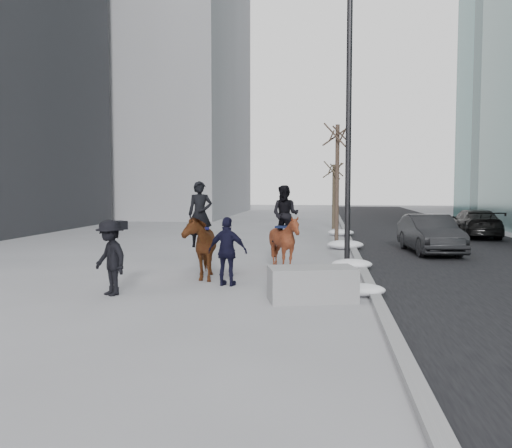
# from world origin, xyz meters

# --- Properties ---
(ground) EXTENTS (120.00, 120.00, 0.00)m
(ground) POSITION_xyz_m (0.00, 0.00, 0.00)
(ground) COLOR gray
(ground) RESTS_ON ground
(road) EXTENTS (8.00, 90.00, 0.01)m
(road) POSITION_xyz_m (7.00, 10.00, 0.01)
(road) COLOR black
(road) RESTS_ON ground
(curb) EXTENTS (0.25, 90.00, 0.12)m
(curb) POSITION_xyz_m (3.00, 10.00, 0.06)
(curb) COLOR gray
(curb) RESTS_ON ground
(planter) EXTENTS (2.06, 1.36, 0.75)m
(planter) POSITION_xyz_m (1.59, -1.57, 0.38)
(planter) COLOR gray
(planter) RESTS_ON ground
(car_near) EXTENTS (1.93, 4.53, 1.45)m
(car_near) POSITION_xyz_m (5.83, 7.62, 0.73)
(car_near) COLOR black
(car_near) RESTS_ON ground
(car_far) EXTENTS (2.07, 4.85, 1.39)m
(car_far) POSITION_xyz_m (9.22, 14.49, 0.70)
(car_far) COLOR black
(car_far) RESTS_ON ground
(tree_near) EXTENTS (1.20, 1.20, 5.80)m
(tree_near) POSITION_xyz_m (2.40, 10.71, 2.90)
(tree_near) COLOR #362920
(tree_near) RESTS_ON ground
(tree_far) EXTENTS (1.20, 1.20, 4.24)m
(tree_far) POSITION_xyz_m (2.40, 19.08, 2.12)
(tree_far) COLOR #362E20
(tree_far) RESTS_ON ground
(mounted_left) EXTENTS (1.42, 2.23, 2.67)m
(mounted_left) POSITION_xyz_m (-1.56, 1.09, 0.99)
(mounted_left) COLOR #4E1E0F
(mounted_left) RESTS_ON ground
(mounted_right) EXTENTS (1.69, 1.81, 2.56)m
(mounted_right) POSITION_xyz_m (0.69, 2.63, 1.03)
(mounted_right) COLOR #4F1B0F
(mounted_right) RESTS_ON ground
(feeder) EXTENTS (1.08, 0.93, 1.75)m
(feeder) POSITION_xyz_m (-0.58, 0.02, 0.88)
(feeder) COLOR black
(feeder) RESTS_ON ground
(camera_crew) EXTENTS (1.29, 1.21, 1.75)m
(camera_crew) POSITION_xyz_m (-3.06, -1.51, 0.89)
(camera_crew) COLOR black
(camera_crew) RESTS_ON ground
(lamppost) EXTENTS (0.25, 0.80, 9.09)m
(lamppost) POSITION_xyz_m (2.60, 4.36, 4.99)
(lamppost) COLOR black
(lamppost) RESTS_ON ground
(snow_piles) EXTENTS (1.45, 16.07, 0.37)m
(snow_piles) POSITION_xyz_m (2.70, 7.35, 0.17)
(snow_piles) COLOR white
(snow_piles) RESTS_ON ground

